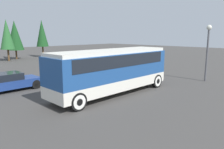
{
  "coord_description": "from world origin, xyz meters",
  "views": [
    {
      "loc": [
        -10.44,
        -10.43,
        4.11
      ],
      "look_at": [
        0.0,
        0.0,
        1.39
      ],
      "focal_mm": 35.0,
      "sensor_mm": 36.0,
      "label": 1
    }
  ],
  "objects": [
    {
      "name": "lamp_post",
      "position": [
        8.91,
        -2.85,
        3.29
      ],
      "size": [
        0.44,
        0.44,
        4.91
      ],
      "color": "#515156",
      "rests_on": "ground_plane"
    },
    {
      "name": "tour_bus",
      "position": [
        0.1,
        0.0,
        1.85
      ],
      "size": [
        9.38,
        2.51,
        3.08
      ],
      "color": "silver",
      "rests_on": "ground_plane"
    },
    {
      "name": "parked_car_mid",
      "position": [
        -4.96,
        6.02,
        0.68
      ],
      "size": [
        4.72,
        1.88,
        1.34
      ],
      "color": "navy",
      "rests_on": "ground_plane"
    },
    {
      "name": "ground_plane",
      "position": [
        0.0,
        0.0,
        0.0
      ],
      "size": [
        120.0,
        120.0,
        0.0
      ],
      "primitive_type": "plane",
      "color": "#423F3D"
    },
    {
      "name": "tree_right",
      "position": [
        4.14,
        26.9,
        3.92
      ],
      "size": [
        2.64,
        2.64,
        6.34
      ],
      "color": "brown",
      "rests_on": "ground_plane"
    },
    {
      "name": "parked_car_near",
      "position": [
        5.0,
        8.17,
        0.69
      ],
      "size": [
        4.5,
        1.92,
        1.4
      ],
      "color": "black",
      "rests_on": "ground_plane"
    },
    {
      "name": "tree_left",
      "position": [
        9.01,
        26.93,
        4.28
      ],
      "size": [
        2.14,
        2.14,
        6.68
      ],
      "color": "brown",
      "rests_on": "ground_plane"
    },
    {
      "name": "tree_center",
      "position": [
        2.15,
        24.91,
        4.08
      ],
      "size": [
        2.09,
        2.09,
        6.38
      ],
      "color": "brown",
      "rests_on": "ground_plane"
    }
  ]
}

